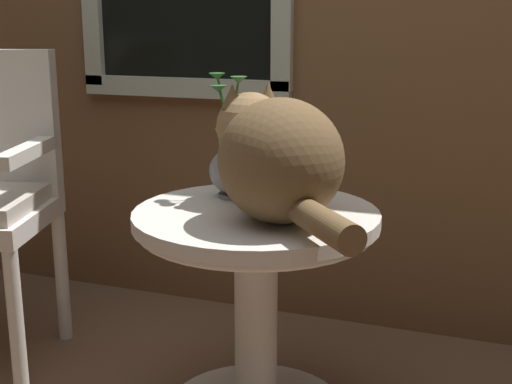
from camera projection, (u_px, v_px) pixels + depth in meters
The scene contains 3 objects.
wicker_side_table at pixel (256, 280), 1.82m from camera, with size 0.63×0.63×0.59m.
cat at pixel (276, 156), 1.67m from camera, with size 0.49×0.54×0.32m.
pewter_vase_with_ivy at pixel (231, 162), 1.89m from camera, with size 0.12×0.12×0.34m.
Camera 1 is at (0.75, -1.46, 1.07)m, focal length 48.80 mm.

